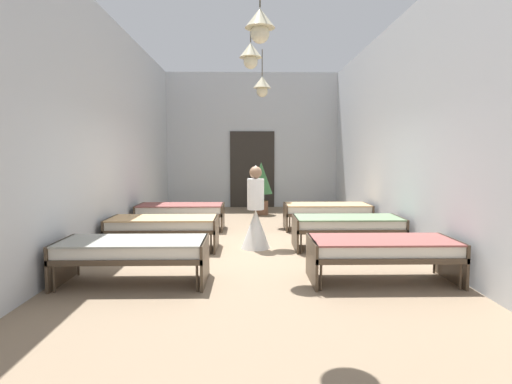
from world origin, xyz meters
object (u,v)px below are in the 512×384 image
bed_left_row_1 (163,225)px  nurse_near_aisle (255,219)px  bed_right_row_0 (382,249)px  bed_right_row_2 (327,210)px  potted_plant (261,182)px  bed_right_row_1 (347,224)px  bed_left_row_0 (133,250)px  bed_left_row_2 (181,210)px

bed_left_row_1 → nurse_near_aisle: nurse_near_aisle is taller
bed_right_row_0 → bed_right_row_2: same height
bed_right_row_2 → potted_plant: potted_plant is taller
bed_right_row_0 → bed_left_row_1: (-3.26, 1.90, 0.00)m
bed_right_row_1 → bed_left_row_1: bearing=180.0°
bed_right_row_0 → bed_right_row_1: bearing=90.0°
bed_right_row_1 → bed_right_row_2: same height
bed_left_row_0 → bed_right_row_0: (3.26, 0.00, 0.00)m
bed_right_row_0 → bed_right_row_2: 3.80m
bed_left_row_2 → nurse_near_aisle: size_ratio=1.28×
bed_right_row_1 → bed_left_row_0: bearing=-149.8°
bed_left_row_2 → potted_plant: 2.98m
bed_right_row_1 → bed_right_row_2: 1.90m
bed_left_row_0 → potted_plant: bearing=73.0°
bed_left_row_0 → bed_right_row_0: bearing=0.0°
bed_right_row_1 → nurse_near_aisle: (-1.64, 0.07, 0.09)m
bed_left_row_0 → bed_right_row_1: 3.78m
bed_right_row_1 → nurse_near_aisle: bearing=177.5°
bed_right_row_1 → bed_right_row_2: bearing=90.0°
bed_right_row_1 → bed_right_row_2: size_ratio=1.00×
bed_right_row_0 → nurse_near_aisle: nurse_near_aisle is taller
bed_left_row_0 → nurse_near_aisle: 2.56m
bed_right_row_0 → potted_plant: 6.25m
bed_left_row_1 → nurse_near_aisle: size_ratio=1.28×
nurse_near_aisle → bed_right_row_0: bearing=-9.7°
bed_right_row_0 → bed_right_row_1: 1.90m
bed_right_row_2 → bed_right_row_0: bearing=-90.0°
bed_left_row_0 → bed_left_row_2: 3.80m
bed_left_row_1 → bed_right_row_2: 3.78m
bed_left_row_0 → potted_plant: (1.86, 6.08, 0.47)m
bed_right_row_0 → bed_left_row_2: (-3.26, 3.80, 0.00)m
bed_left_row_0 → bed_right_row_0: same height
bed_right_row_1 → potted_plant: (-1.40, 4.18, 0.47)m
bed_right_row_2 → potted_plant: bearing=121.6°
bed_left_row_1 → potted_plant: 4.60m
bed_left_row_0 → bed_left_row_2: same height
bed_left_row_2 → bed_right_row_2: (3.26, 0.00, 0.00)m
potted_plant → bed_right_row_2: bearing=-58.4°
bed_left_row_0 → bed_left_row_2: bearing=90.0°
bed_left_row_0 → potted_plant: size_ratio=1.30×
bed_right_row_1 → bed_left_row_2: size_ratio=1.00×
bed_left_row_0 → bed_right_row_2: size_ratio=1.00×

